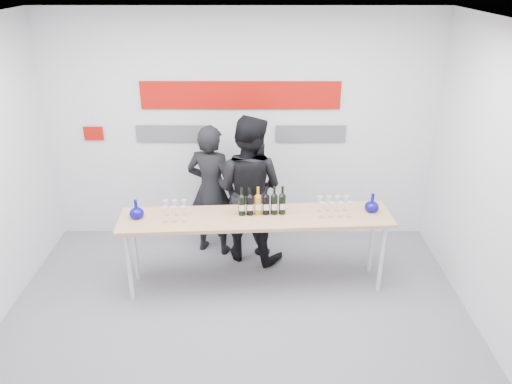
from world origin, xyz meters
TOP-DOWN VIEW (x-y plane):
  - ground at (0.00, 0.00)m, footprint 5.00×5.00m
  - back_wall at (0.00, 2.00)m, footprint 5.00×0.04m
  - signage at (-0.06, 1.97)m, footprint 3.38×0.02m
  - tasting_table at (0.20, 0.72)m, footprint 3.04×0.79m
  - wine_bottles at (0.26, 0.77)m, footprint 0.53×0.11m
  - decanter_left at (-1.11, 0.69)m, footprint 0.16×0.16m
  - decanter_right at (1.50, 0.85)m, footprint 0.16×0.16m
  - glasses_left at (-0.69, 0.67)m, footprint 0.27×0.24m
  - glasses_right at (1.06, 0.78)m, footprint 0.37×0.24m
  - presenter_left at (-0.36, 1.50)m, footprint 0.72×0.58m
  - presenter_right at (0.10, 1.37)m, footprint 1.11×1.00m
  - mic_stand at (0.28, 1.44)m, footprint 0.20×0.20m

SIDE VIEW (x-z plane):
  - ground at x=0.00m, z-range 0.00..0.00m
  - mic_stand at x=0.28m, z-range -0.33..1.37m
  - tasting_table at x=0.20m, z-range 0.38..1.28m
  - presenter_left at x=-0.36m, z-range 0.00..1.71m
  - presenter_right at x=0.10m, z-range 0.00..1.86m
  - glasses_right at x=1.06m, z-range 0.90..1.09m
  - glasses_left at x=-0.69m, z-range 0.90..1.09m
  - decanter_left at x=-1.11m, z-range 0.90..1.12m
  - decanter_right at x=1.50m, z-range 0.90..1.12m
  - wine_bottles at x=0.26m, z-range 0.90..1.23m
  - back_wall at x=0.00m, z-range 0.00..3.00m
  - signage at x=-0.06m, z-range 1.41..2.20m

